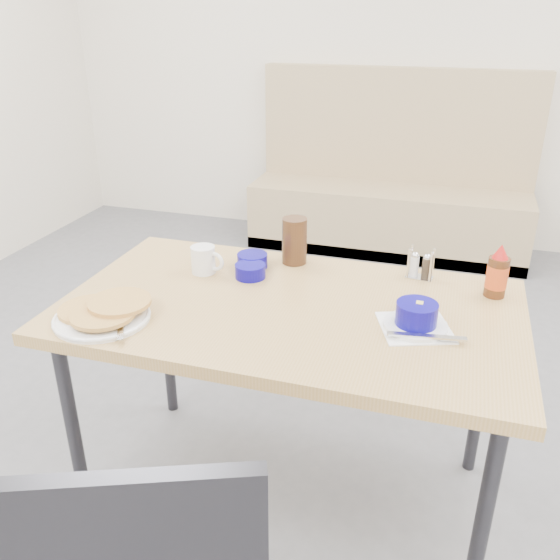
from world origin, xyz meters
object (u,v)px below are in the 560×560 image
(syrup_bottle, at_px, (497,274))
(creamer_bowl, at_px, (250,271))
(pancake_plate, at_px, (103,313))
(grits_setting, at_px, (416,318))
(coffee_mug, at_px, (204,259))
(butter_bowl, at_px, (252,260))
(condiment_caddy, at_px, (420,268))
(booth_bench, at_px, (389,199))
(amber_tumbler, at_px, (294,241))
(dining_table, at_px, (290,322))

(syrup_bottle, bearing_deg, creamer_bowl, -173.13)
(pancake_plate, distance_m, grits_setting, 0.91)
(coffee_mug, relative_size, butter_bowl, 1.15)
(coffee_mug, bearing_deg, syrup_bottle, 6.22)
(coffee_mug, height_order, condiment_caddy, condiment_caddy)
(booth_bench, distance_m, pancake_plate, 2.86)
(creamer_bowl, bearing_deg, coffee_mug, -176.95)
(creamer_bowl, bearing_deg, grits_setting, -18.70)
(syrup_bottle, bearing_deg, butter_bowl, -179.36)
(booth_bench, distance_m, syrup_bottle, 2.41)
(pancake_plate, distance_m, butter_bowl, 0.57)
(coffee_mug, bearing_deg, pancake_plate, -110.52)
(grits_setting, bearing_deg, amber_tumbler, 142.05)
(pancake_plate, relative_size, syrup_bottle, 1.61)
(syrup_bottle, bearing_deg, grits_setting, -127.29)
(amber_tumbler, bearing_deg, creamer_bowl, -122.69)
(coffee_mug, bearing_deg, amber_tumbler, 33.02)
(condiment_caddy, bearing_deg, coffee_mug, -158.27)
(dining_table, distance_m, grits_setting, 0.40)
(coffee_mug, xyz_separation_m, grits_setting, (0.73, -0.18, -0.01))
(dining_table, relative_size, syrup_bottle, 8.04)
(grits_setting, relative_size, creamer_bowl, 2.60)
(dining_table, distance_m, butter_bowl, 0.33)
(booth_bench, bearing_deg, amber_tumbler, -92.02)
(dining_table, xyz_separation_m, syrup_bottle, (0.60, 0.25, 0.14))
(creamer_bowl, distance_m, syrup_bottle, 0.79)
(coffee_mug, xyz_separation_m, creamer_bowl, (0.16, 0.01, -0.03))
(dining_table, bearing_deg, booth_bench, 90.00)
(coffee_mug, height_order, creamer_bowl, coffee_mug)
(amber_tumbler, bearing_deg, booth_bench, 87.98)
(creamer_bowl, bearing_deg, syrup_bottle, 6.87)
(booth_bench, xyz_separation_m, creamer_bowl, (-0.19, -2.38, 0.43))
(grits_setting, bearing_deg, syrup_bottle, 52.71)
(butter_bowl, relative_size, condiment_caddy, 1.00)
(pancake_plate, bearing_deg, grits_setting, 13.61)
(booth_bench, relative_size, syrup_bottle, 10.91)
(dining_table, distance_m, creamer_bowl, 0.26)
(booth_bench, height_order, butter_bowl, booth_bench)
(dining_table, xyz_separation_m, condiment_caddy, (0.36, 0.32, 0.10))
(booth_bench, relative_size, condiment_caddy, 17.92)
(grits_setting, relative_size, amber_tumbler, 1.62)
(pancake_plate, distance_m, creamer_bowl, 0.51)
(condiment_caddy, bearing_deg, creamer_bowl, -155.26)
(grits_setting, xyz_separation_m, condiment_caddy, (-0.02, 0.36, 0.00))
(creamer_bowl, xyz_separation_m, butter_bowl, (-0.02, 0.09, 0.00))
(coffee_mug, relative_size, amber_tumbler, 0.74)
(grits_setting, bearing_deg, pancake_plate, -166.39)
(grits_setting, xyz_separation_m, butter_bowl, (-0.59, 0.28, -0.01))
(condiment_caddy, bearing_deg, amber_tumbler, -172.32)
(condiment_caddy, height_order, syrup_bottle, syrup_bottle)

